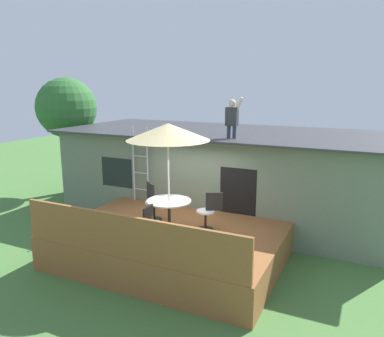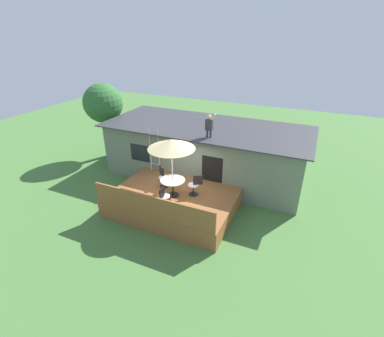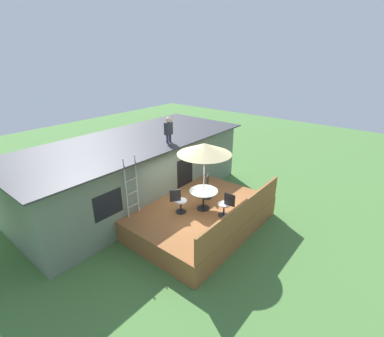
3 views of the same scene
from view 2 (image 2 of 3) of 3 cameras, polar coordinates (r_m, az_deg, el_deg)
ground_plane at (r=12.74m, az=-3.39°, el=-7.94°), size 40.00×40.00×0.00m
house at (r=14.96m, az=2.77°, el=3.62°), size 10.50×4.50×2.75m
deck at (r=12.52m, az=-3.44°, el=-6.44°), size 5.21×3.87×0.80m
deck_railing at (r=10.70m, az=-8.21°, el=-7.61°), size 5.11×0.08×0.90m
patio_table at (r=11.83m, az=-3.91°, el=-2.99°), size 1.04×1.04×0.74m
patio_umbrella at (r=11.07m, az=-4.19°, el=4.96°), size 1.90×1.90×2.54m
step_ladder at (r=13.79m, az=-7.61°, el=3.70°), size 0.52×0.04×2.20m
person_figure at (r=12.73m, az=3.54°, el=8.91°), size 0.47×0.20×1.11m
patio_chair_left at (r=12.63m, az=-5.86°, el=-1.70°), size 0.56×0.46×0.92m
patio_chair_right at (r=11.92m, az=0.59°, el=-3.37°), size 0.58×0.44×0.92m
patio_chair_near at (r=11.17m, az=-5.76°, el=-5.78°), size 0.44×0.62×0.92m
backyard_tree at (r=17.48m, az=-17.55°, el=12.34°), size 2.25×2.25×4.44m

